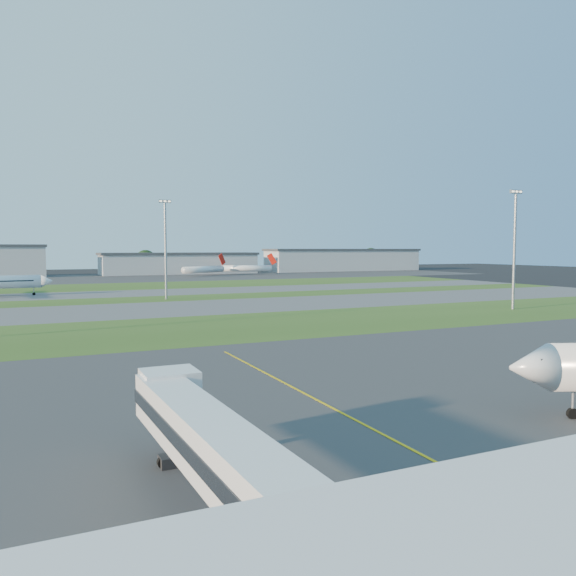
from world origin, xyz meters
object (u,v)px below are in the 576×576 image
jet_bridge (230,463)px  light_mast_centre (165,242)px  mini_jet_far (247,268)px  light_mast_east (515,241)px  mini_jet_near (204,269)px

jet_bridge → light_mast_centre: 126.17m
mini_jet_far → light_mast_centre: size_ratio=1.04×
light_mast_centre → light_mast_east: size_ratio=1.00×
mini_jet_far → light_mast_east: light_mast_east is taller
jet_bridge → mini_jet_near: (69.44, 241.13, -0.73)m
mini_jet_near → light_mast_centre: (-44.63, -117.90, 11.53)m
mini_jet_near → light_mast_east: bearing=-112.4°
mini_jet_far → light_mast_east: bearing=-68.0°
light_mast_east → jet_bridge: bearing=-142.6°
jet_bridge → mini_jet_far: mini_jet_far is taller
mini_jet_near → jet_bridge: bearing=-134.4°
mini_jet_near → mini_jet_far: bearing=-14.9°
light_mast_centre → light_mast_east: 84.29m
jet_bridge → light_mast_centre: light_mast_centre is taller
mini_jet_near → mini_jet_far: (24.51, 5.88, 0.00)m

